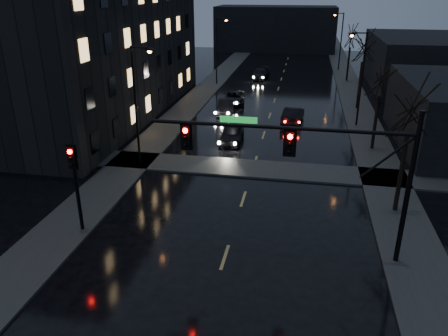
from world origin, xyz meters
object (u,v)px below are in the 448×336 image
at_px(oncoming_car_c, 234,98).
at_px(oncoming_car_a, 232,133).
at_px(oncoming_car_b, 226,107).
at_px(oncoming_car_d, 260,74).
at_px(lead_car, 293,115).

bearing_deg(oncoming_car_c, oncoming_car_a, -89.47).
height_order(oncoming_car_b, oncoming_car_c, oncoming_car_b).
xyz_separation_m(oncoming_car_d, lead_car, (5.04, -19.47, 0.02)).
bearing_deg(oncoming_car_c, lead_car, -50.39).
distance_m(oncoming_car_b, lead_car, 6.76).
bearing_deg(lead_car, oncoming_car_a, 61.02).
bearing_deg(oncoming_car_a, oncoming_car_b, 101.68).
relative_size(oncoming_car_c, oncoming_car_d, 0.98).
distance_m(oncoming_car_a, oncoming_car_b, 8.37).
distance_m(oncoming_car_b, oncoming_car_d, 17.63).
distance_m(oncoming_car_d, lead_car, 20.11).
height_order(oncoming_car_c, oncoming_car_d, oncoming_car_d).
xyz_separation_m(oncoming_car_a, lead_car, (4.56, 6.25, -0.01)).
bearing_deg(oncoming_car_b, lead_car, -23.83).
bearing_deg(oncoming_car_d, oncoming_car_c, -88.23).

